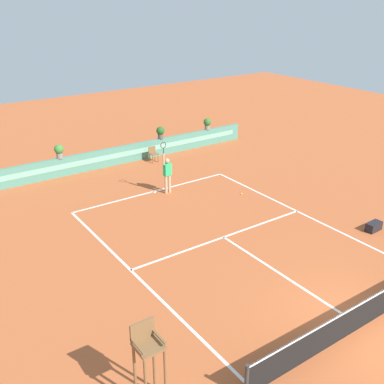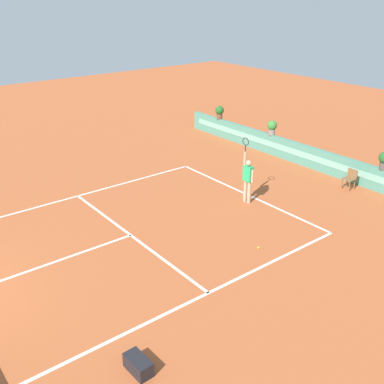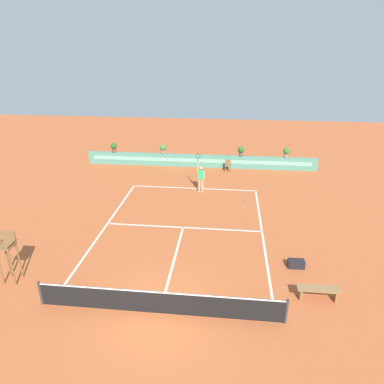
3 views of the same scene
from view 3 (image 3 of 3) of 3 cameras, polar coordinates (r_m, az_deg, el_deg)
name	(u,v)px [view 3 (image 3 of 3)]	position (r m, az deg, el deg)	size (l,w,h in m)	color
ground_plane	(182,231)	(18.11, -1.64, -6.43)	(60.00, 60.00, 0.00)	#B2562D
court_lines	(184,225)	(18.73, -1.35, -5.35)	(8.32, 11.94, 0.01)	white
net	(159,302)	(12.94, -5.42, -17.43)	(8.92, 0.10, 1.00)	#333333
back_wall_barrier	(200,161)	(27.42, 1.28, 5.12)	(18.00, 0.21, 1.00)	#4C8E7A
umpire_chair	(8,252)	(15.74, -27.90, -8.61)	(0.60, 0.60, 2.14)	brown
ball_kid_chair	(228,165)	(26.65, 5.89, 4.42)	(0.44, 0.44, 0.85)	brown
bench_courtside	(318,291)	(14.36, 19.98, -14.96)	(1.60, 0.44, 0.51)	olive
gear_bag	(296,264)	(15.96, 16.68, -11.18)	(0.70, 0.36, 0.36)	black
tennis_player	(201,177)	(22.48, 1.45, 2.54)	(0.62, 0.25, 2.58)	tan
tennis_ball_near_baseline	(244,207)	(20.82, 8.59, -2.49)	(0.07, 0.07, 0.07)	#CCE033
potted_plant_left	(163,148)	(27.55, -4.80, 7.11)	(0.48, 0.48, 0.72)	gray
potted_plant_far_left	(114,147)	(28.55, -12.67, 7.20)	(0.48, 0.48, 0.72)	brown
potted_plant_right	(241,151)	(27.09, 8.01, 6.69)	(0.48, 0.48, 0.72)	#514C47
potted_plant_far_right	(286,152)	(27.42, 15.18, 6.31)	(0.48, 0.48, 0.72)	gray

